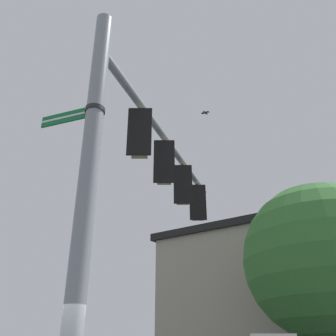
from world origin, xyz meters
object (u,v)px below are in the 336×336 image
Objects in this scene: traffic_light_mid_inner at (165,164)px; bird_flying at (206,113)px; traffic_light_mid_outer at (183,186)px; traffic_light_arm_end at (198,204)px; traffic_light_nearest_pole at (141,135)px; street_name_sign at (83,114)px.

bird_flying reaches higher than traffic_light_mid_inner.
traffic_light_arm_end is (0.53, 1.44, 0.00)m from traffic_light_mid_outer.
traffic_light_arm_end is (1.60, 4.31, 0.00)m from traffic_light_nearest_pole.
street_name_sign is (-0.90, -1.71, -0.59)m from traffic_light_nearest_pole.
traffic_light_mid_inner is (0.53, 1.44, 0.00)m from traffic_light_nearest_pole.
bird_flying is (1.66, 4.36, 4.65)m from traffic_light_mid_inner.
traffic_light_nearest_pole is 1.53m from traffic_light_mid_inner.
street_name_sign is (-1.96, -4.58, -0.59)m from traffic_light_mid_outer.
street_name_sign is at bearing -114.46° from traffic_light_mid_inner.
traffic_light_mid_inner is 1.00× the size of traffic_light_arm_end.
traffic_light_mid_inner is at bearing 69.67° from traffic_light_nearest_pole.
street_name_sign is (-2.49, -6.01, -0.59)m from traffic_light_arm_end.
traffic_light_nearest_pole is 1.07× the size of street_name_sign.
bird_flying is at bearing 68.88° from traffic_light_mid_outer.
traffic_light_mid_outer is (0.53, 1.44, 0.00)m from traffic_light_mid_inner.
traffic_light_mid_outer is 1.07× the size of street_name_sign.
traffic_light_nearest_pole is at bearing 62.27° from street_name_sign.
traffic_light_mid_inner reaches higher than street_name_sign.
traffic_light_arm_end is 1.07× the size of street_name_sign.
traffic_light_arm_end is 3.79× the size of bird_flying.
bird_flying is at bearing 69.14° from traffic_light_mid_inner.
traffic_light_mid_outer is at bearing 69.67° from traffic_light_mid_inner.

